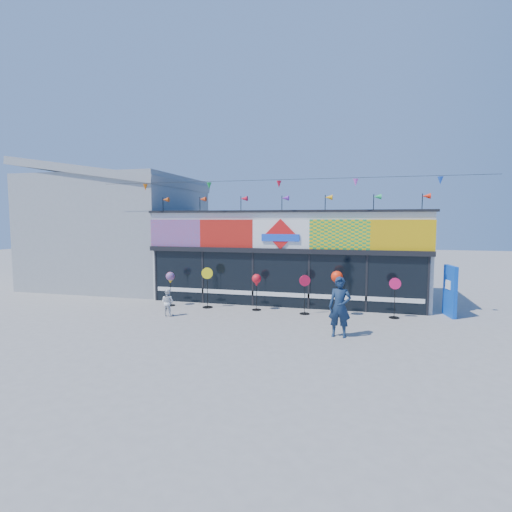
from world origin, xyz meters
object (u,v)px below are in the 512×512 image
(spinner_4, at_px, (337,280))
(spinner_5, at_px, (395,297))
(child, at_px, (168,302))
(spinner_2, at_px, (257,281))
(spinner_0, at_px, (170,279))
(spinner_1, at_px, (207,287))
(adult_man, at_px, (340,307))
(spinner_3, at_px, (305,294))
(blue_sign, at_px, (450,291))

(spinner_4, relative_size, spinner_5, 1.15)
(child, bearing_deg, spinner_2, -141.08)
(spinner_5, bearing_deg, spinner_0, -179.10)
(spinner_0, distance_m, child, 1.96)
(spinner_1, xyz_separation_m, adult_man, (5.60, -2.89, 0.06))
(spinner_3, bearing_deg, spinner_2, 174.60)
(child, bearing_deg, spinner_0, -58.30)
(spinner_1, bearing_deg, adult_man, -27.29)
(blue_sign, relative_size, spinner_4, 1.12)
(spinner_1, bearing_deg, spinner_0, -178.19)
(spinner_2, bearing_deg, blue_sign, 6.48)
(spinner_2, height_order, child, spinner_2)
(blue_sign, xyz_separation_m, child, (-10.48, -2.65, -0.46))
(spinner_0, xyz_separation_m, spinner_4, (7.02, -0.11, 0.23))
(blue_sign, bearing_deg, spinner_2, 175.40)
(spinner_0, xyz_separation_m, spinner_3, (5.80, -0.08, -0.36))
(spinner_0, bearing_deg, spinner_2, 1.71)
(spinner_5, bearing_deg, spinner_1, -179.30)
(child, bearing_deg, spinner_3, -153.86)
(blue_sign, xyz_separation_m, adult_man, (-3.94, -3.79, -0.03))
(spinner_3, distance_m, spinner_5, 3.36)
(spinner_2, bearing_deg, spinner_1, -178.37)
(spinner_2, xyz_separation_m, spinner_5, (5.35, 0.03, -0.39))
(spinner_1, relative_size, adult_man, 0.89)
(spinner_5, height_order, adult_man, adult_man)
(spinner_3, bearing_deg, blue_sign, 10.78)
(spinner_2, distance_m, child, 3.62)
(spinner_2, xyz_separation_m, adult_man, (3.48, -2.95, -0.24))
(blue_sign, xyz_separation_m, spinner_2, (-7.41, -0.84, 0.21))
(spinner_5, bearing_deg, blue_sign, 21.49)
(spinner_0, xyz_separation_m, adult_man, (7.27, -2.84, -0.22))
(spinner_2, distance_m, spinner_5, 5.37)
(spinner_4, bearing_deg, adult_man, -84.74)
(spinner_0, distance_m, spinner_5, 9.16)
(spinner_5, relative_size, child, 1.46)
(blue_sign, distance_m, spinner_4, 4.34)
(spinner_0, bearing_deg, spinner_3, -0.75)
(spinner_4, distance_m, adult_man, 2.78)
(spinner_4, distance_m, spinner_5, 2.22)
(spinner_3, xyz_separation_m, spinner_4, (1.23, -0.03, 0.59))
(spinner_1, relative_size, spinner_4, 0.97)
(spinner_1, distance_m, spinner_2, 2.15)
(spinner_5, xyz_separation_m, adult_man, (-1.88, -2.98, 0.15))
(spinner_2, distance_m, adult_man, 4.56)
(spinner_0, distance_m, spinner_4, 7.03)
(spinner_1, height_order, spinner_2, spinner_1)
(spinner_2, height_order, spinner_5, spinner_5)
(blue_sign, bearing_deg, spinner_0, 173.78)
(spinner_4, bearing_deg, spinner_0, 179.12)
(blue_sign, height_order, spinner_0, blue_sign)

